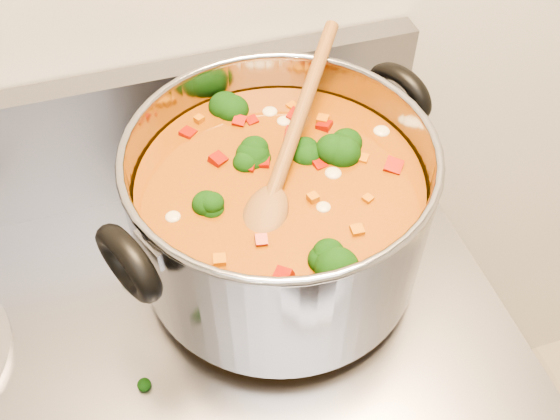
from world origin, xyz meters
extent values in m
cube|color=gray|center=(-0.01, 1.48, 1.00)|extent=(0.79, 0.03, 0.16)
cylinder|color=#A5A5AD|center=(0.18, 1.32, 0.92)|extent=(0.20, 0.20, 0.01)
cylinder|color=black|center=(0.18, 1.32, 0.93)|extent=(0.16, 0.16, 0.01)
cylinder|color=#999AA1|center=(0.18, 1.32, 1.01)|extent=(0.28, 0.28, 0.15)
torus|color=#999AA1|center=(0.18, 1.32, 1.09)|extent=(0.28, 0.28, 0.01)
cylinder|color=#854A0C|center=(0.18, 1.32, 1.00)|extent=(0.27, 0.27, 0.12)
torus|color=black|center=(0.04, 1.26, 1.07)|extent=(0.05, 0.08, 0.08)
torus|color=black|center=(0.33, 1.39, 1.07)|extent=(0.05, 0.08, 0.08)
ellipsoid|color=black|center=(0.16, 1.36, 1.05)|extent=(0.04, 0.04, 0.03)
ellipsoid|color=black|center=(0.14, 1.43, 1.05)|extent=(0.04, 0.04, 0.03)
ellipsoid|color=black|center=(0.26, 1.24, 1.05)|extent=(0.04, 0.04, 0.03)
ellipsoid|color=black|center=(0.17, 1.31, 1.05)|extent=(0.04, 0.04, 0.03)
ellipsoid|color=black|center=(0.16, 1.36, 1.05)|extent=(0.04, 0.04, 0.03)
ellipsoid|color=black|center=(0.21, 1.30, 1.05)|extent=(0.04, 0.04, 0.03)
ellipsoid|color=black|center=(0.24, 1.31, 1.05)|extent=(0.04, 0.04, 0.03)
ellipsoid|color=#951C05|center=(0.15, 1.39, 1.05)|extent=(0.01, 0.01, 0.01)
ellipsoid|color=#951C05|center=(0.22, 1.24, 1.05)|extent=(0.01, 0.01, 0.01)
ellipsoid|color=#951C05|center=(0.20, 1.33, 1.05)|extent=(0.01, 0.01, 0.01)
ellipsoid|color=#951C05|center=(0.21, 1.25, 1.05)|extent=(0.01, 0.01, 0.01)
ellipsoid|color=#951C05|center=(0.19, 1.44, 1.05)|extent=(0.01, 0.01, 0.01)
ellipsoid|color=#951C05|center=(0.11, 1.32, 1.05)|extent=(0.01, 0.01, 0.01)
ellipsoid|color=#951C05|center=(0.18, 1.41, 1.05)|extent=(0.01, 0.01, 0.01)
ellipsoid|color=#951C05|center=(0.17, 1.38, 1.05)|extent=(0.01, 0.01, 0.01)
ellipsoid|color=#951C05|center=(0.11, 1.41, 1.05)|extent=(0.01, 0.01, 0.01)
ellipsoid|color=#951C05|center=(0.21, 1.43, 1.05)|extent=(0.01, 0.01, 0.01)
ellipsoid|color=#951C05|center=(0.13, 1.29, 1.05)|extent=(0.01, 0.01, 0.01)
ellipsoid|color=#951C05|center=(0.22, 1.40, 1.05)|extent=(0.01, 0.01, 0.01)
ellipsoid|color=#951C05|center=(0.12, 1.35, 1.05)|extent=(0.01, 0.01, 0.01)
ellipsoid|color=#951C05|center=(0.27, 1.33, 1.05)|extent=(0.01, 0.01, 0.01)
ellipsoid|color=#B05C09|center=(0.18, 1.31, 1.05)|extent=(0.01, 0.01, 0.01)
ellipsoid|color=#B05C09|center=(0.11, 1.40, 1.05)|extent=(0.01, 0.01, 0.01)
ellipsoid|color=#B05C09|center=(0.20, 1.24, 1.05)|extent=(0.01, 0.01, 0.01)
ellipsoid|color=#B05C09|center=(0.30, 1.31, 1.05)|extent=(0.01, 0.01, 0.01)
ellipsoid|color=#B05C09|center=(0.18, 1.37, 1.05)|extent=(0.01, 0.01, 0.01)
ellipsoid|color=#B05C09|center=(0.23, 1.34, 1.05)|extent=(0.01, 0.01, 0.01)
ellipsoid|color=#B05C09|center=(0.18, 1.25, 1.05)|extent=(0.01, 0.01, 0.01)
ellipsoid|color=#B05C09|center=(0.26, 1.35, 1.05)|extent=(0.01, 0.01, 0.01)
ellipsoid|color=beige|center=(0.23, 1.36, 1.05)|extent=(0.02, 0.02, 0.01)
ellipsoid|color=beige|center=(0.16, 1.38, 1.05)|extent=(0.02, 0.02, 0.01)
ellipsoid|color=beige|center=(0.24, 1.33, 1.05)|extent=(0.02, 0.02, 0.01)
ellipsoid|color=beige|center=(0.20, 1.33, 1.05)|extent=(0.02, 0.02, 0.01)
ellipsoid|color=beige|center=(0.19, 1.26, 1.05)|extent=(0.02, 0.02, 0.01)
ellipsoid|color=beige|center=(0.24, 1.22, 1.05)|extent=(0.02, 0.02, 0.01)
ellipsoid|color=beige|center=(0.21, 1.40, 1.05)|extent=(0.02, 0.02, 0.01)
ellipsoid|color=brown|center=(0.16, 1.29, 1.05)|extent=(0.07, 0.08, 0.03)
cylinder|color=brown|center=(0.22, 1.38, 1.08)|extent=(0.14, 0.19, 0.07)
ellipsoid|color=black|center=(0.33, 1.23, 0.92)|extent=(0.01, 0.01, 0.01)
ellipsoid|color=black|center=(-0.02, 1.30, 0.92)|extent=(0.01, 0.01, 0.01)
camera|label=1|loc=(0.06, 0.95, 1.47)|focal=40.00mm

